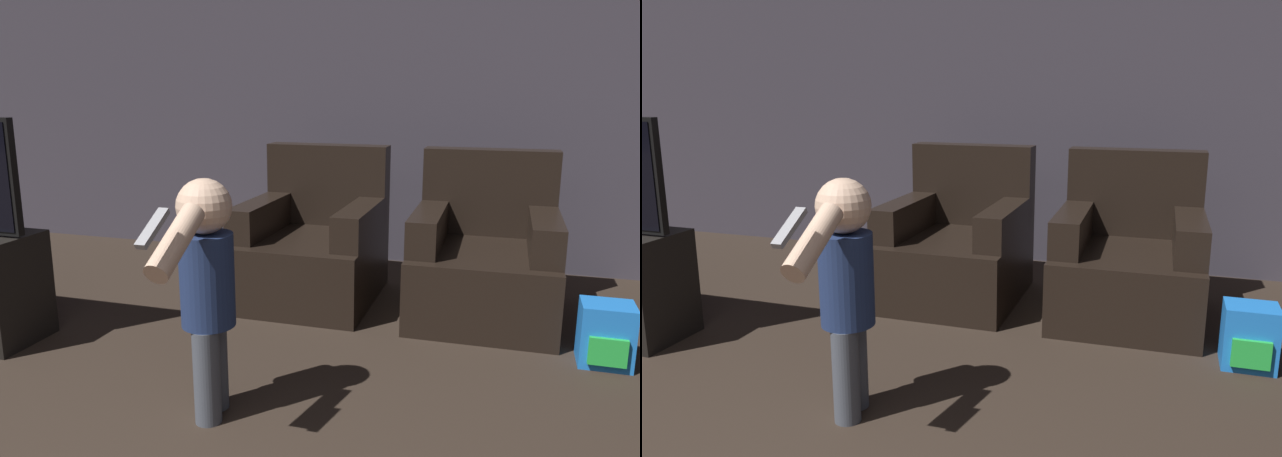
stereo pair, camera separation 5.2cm
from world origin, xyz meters
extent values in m
cube|color=#3D3842|center=(0.00, 4.50, 1.30)|extent=(8.40, 0.05, 2.60)
cube|color=black|center=(-0.35, 3.50, 0.20)|extent=(0.78, 0.90, 0.39)
cube|color=black|center=(-0.35, 3.87, 0.65)|extent=(0.78, 0.17, 0.51)
cube|color=black|center=(-0.66, 3.51, 0.49)|extent=(0.17, 0.74, 0.20)
cube|color=black|center=(-0.05, 3.50, 0.49)|extent=(0.17, 0.74, 0.20)
cube|color=black|center=(0.66, 3.50, 0.20)|extent=(0.78, 0.90, 0.39)
cube|color=black|center=(0.65, 3.87, 0.65)|extent=(0.78, 0.17, 0.51)
cube|color=black|center=(0.35, 3.50, 0.49)|extent=(0.17, 0.74, 0.20)
cube|color=black|center=(0.96, 3.51, 0.49)|extent=(0.17, 0.74, 0.20)
cylinder|color=#474C56|center=(-0.29, 2.02, 0.19)|extent=(0.10, 0.10, 0.38)
cylinder|color=#474C56|center=(-0.31, 2.13, 0.19)|extent=(0.10, 0.10, 0.38)
cylinder|color=navy|center=(-0.30, 2.08, 0.55)|extent=(0.21, 0.21, 0.36)
sphere|color=beige|center=(-0.30, 2.08, 0.84)|extent=(0.21, 0.21, 0.21)
cylinder|color=beige|center=(-0.32, 2.20, 0.54)|extent=(0.08, 0.08, 0.30)
cylinder|color=beige|center=(-0.27, 1.82, 0.76)|extent=(0.08, 0.30, 0.22)
cube|color=#99999E|center=(-0.27, 1.69, 0.84)|extent=(0.04, 0.16, 0.10)
cube|color=blue|center=(1.24, 3.03, 0.15)|extent=(0.23, 0.20, 0.29)
cube|color=green|center=(1.24, 2.92, 0.10)|extent=(0.16, 0.02, 0.13)
camera|label=1|loc=(0.77, 0.06, 1.27)|focal=35.00mm
camera|label=2|loc=(0.81, 0.08, 1.27)|focal=35.00mm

